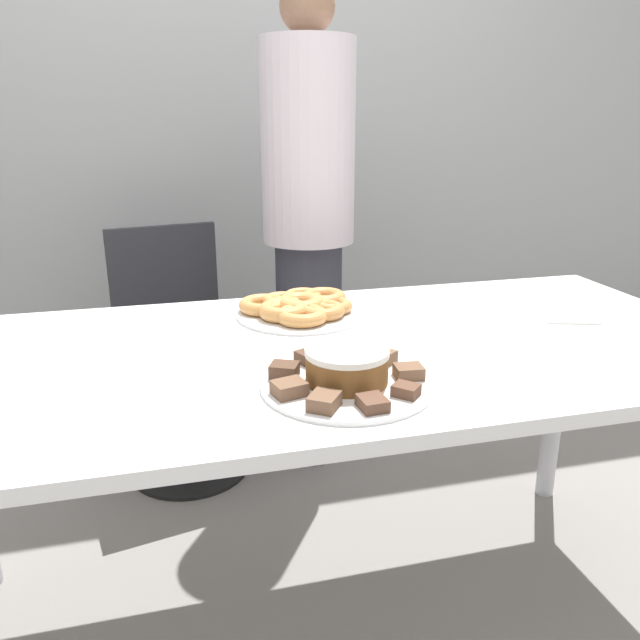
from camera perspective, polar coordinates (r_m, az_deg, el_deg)
ground_plane at (r=1.82m, az=0.73°, el=-25.73°), size 12.00×12.00×0.00m
wall_back at (r=2.82m, az=-7.80°, el=18.79°), size 8.00×0.05×2.60m
table at (r=1.43m, az=0.83°, el=-5.51°), size 1.90×0.87×0.77m
person_standing at (r=2.22m, az=-1.06°, el=8.60°), size 0.32×0.32×1.68m
office_chair_left at (r=2.33m, az=-12.74°, el=-3.52°), size 0.52×0.52×0.88m
plate_cake at (r=1.20m, az=2.45°, el=-5.86°), size 0.33×0.33×0.01m
plate_donuts at (r=1.61m, az=-1.80°, el=0.62°), size 0.33×0.33×0.01m
frosted_cake at (r=1.18m, az=2.47°, el=-4.14°), size 0.16×0.16×0.07m
lamington_0 at (r=1.09m, az=4.82°, el=-7.57°), size 0.05×0.06×0.02m
lamington_1 at (r=1.14m, az=7.87°, el=-6.38°), size 0.06×0.06×0.02m
lamington_2 at (r=1.22m, az=8.11°, el=-4.70°), size 0.06×0.05×0.02m
lamington_3 at (r=1.28m, az=5.88°, el=-3.41°), size 0.06×0.06×0.03m
lamington_4 at (r=1.30m, az=2.33°, el=-3.03°), size 0.06×0.06×0.02m
lamington_5 at (r=1.28m, az=-1.17°, el=-3.43°), size 0.05×0.06×0.02m
lamington_6 at (r=1.21m, az=-3.27°, el=-4.61°), size 0.07×0.06×0.03m
lamington_7 at (r=1.14m, az=-2.83°, el=-6.25°), size 0.07×0.06×0.03m
lamington_8 at (r=1.08m, az=0.38°, el=-7.45°), size 0.07×0.07×0.03m
donut_0 at (r=1.61m, az=-1.81°, el=1.47°), size 0.12×0.12×0.04m
donut_1 at (r=1.53m, az=-1.67°, el=0.42°), size 0.13×0.13×0.03m
donut_2 at (r=1.57m, az=0.15°, el=0.90°), size 0.12×0.12×0.03m
donut_3 at (r=1.61m, az=1.19°, el=1.30°), size 0.10×0.10×0.03m
donut_4 at (r=1.67m, az=0.34°, el=2.03°), size 0.12×0.12×0.04m
donut_5 at (r=1.70m, az=-1.57°, el=2.18°), size 0.10×0.10×0.03m
donut_6 at (r=1.65m, az=-3.49°, el=1.74°), size 0.10×0.10×0.03m
donut_7 at (r=1.62m, az=-5.21°, el=1.38°), size 0.13×0.13×0.03m
donut_8 at (r=1.56m, az=-3.35°, el=0.88°), size 0.13×0.13×0.04m
napkin at (r=1.71m, az=21.68°, el=0.26°), size 0.16×0.14×0.01m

